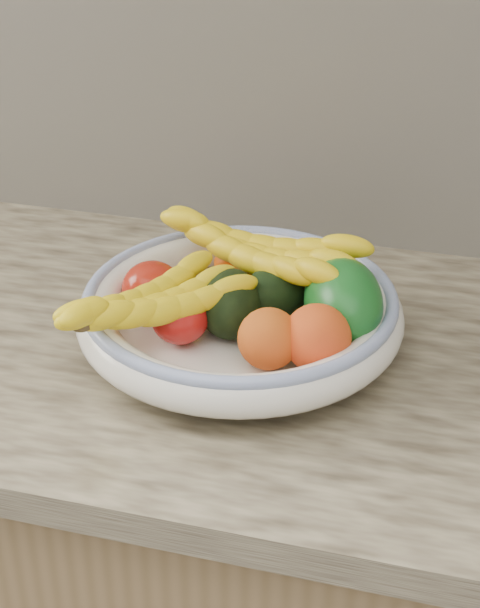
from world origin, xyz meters
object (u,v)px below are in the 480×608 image
(green_mango, at_px, (343,301))
(banana_bunch_front, at_px, (152,308))
(banana_bunch_back, at_px, (256,256))
(fruit_bowl, at_px, (240,312))

(green_mango, xyz_separation_m, banana_bunch_front, (-0.20, -0.08, 0.01))
(green_mango, height_order, banana_bunch_back, green_mango)
(banana_bunch_front, bearing_deg, green_mango, -33.49)
(banana_bunch_back, bearing_deg, green_mango, -10.88)
(banana_bunch_front, bearing_deg, banana_bunch_back, 4.17)
(fruit_bowl, height_order, green_mango, green_mango)
(fruit_bowl, height_order, banana_bunch_back, banana_bunch_back)
(banana_bunch_back, xyz_separation_m, banana_bunch_front, (-0.08, -0.14, -0.01))
(green_mango, relative_size, banana_bunch_back, 0.46)
(banana_bunch_back, height_order, banana_bunch_front, banana_bunch_back)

